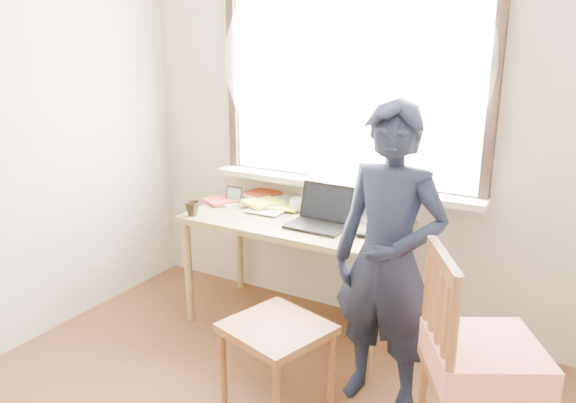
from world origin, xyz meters
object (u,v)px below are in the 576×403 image
Objects in this scene: desk at (295,230)px; mug_white at (298,205)px; laptop at (321,216)px; work_chair at (277,338)px; person at (388,261)px; mug_dark at (192,209)px; side_chair at (480,361)px.

desk is 0.21m from mug_white.
laptop is 0.89m from work_chair.
laptop is 0.32m from mug_white.
person reaches higher than work_chair.
person reaches higher than laptop.
work_chair is at bearing -138.02° from person.
desk is 0.68m from mug_dark.
person is (0.86, -0.63, 0.00)m from mug_white.
mug_dark is at bearing -163.67° from laptop.
desk is at bearing 23.60° from mug_dark.
mug_white is 1.07m from person.
laptop reaches higher than mug_dark.
person is at bearing -30.83° from desk.
mug_white is at bearing 112.26° from desk.
mug_dark is at bearing 176.33° from person.
side_chair is at bearing -33.04° from mug_white.
work_chair is at bearing -66.69° from mug_white.
side_chair is at bearing -22.46° from person.
mug_dark is 0.06× the size of person.
mug_dark is at bearing -156.40° from desk.
work_chair is (0.96, -0.55, -0.39)m from mug_dark.
mug_white is 1.12m from work_chair.
mug_dark is (-0.61, -0.27, 0.12)m from desk.
mug_white reaches higher than desk.
mug_white is 1.66m from side_chair.
side_chair reaches higher than work_chair.
work_chair is 0.56× the size of side_chair.
person is (0.44, 0.34, 0.39)m from work_chair.
side_chair is (1.32, -0.74, -0.13)m from desk.
laptop is 3.67× the size of mug_dark.
laptop is at bearing -8.15° from desk.
side_chair reaches higher than mug_white.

